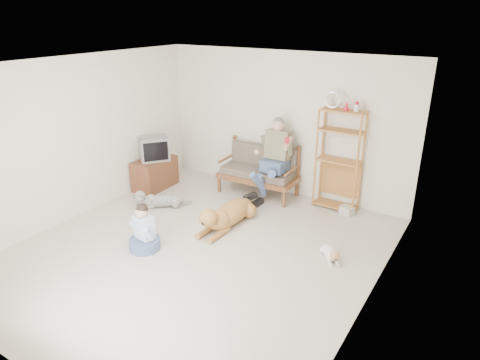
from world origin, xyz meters
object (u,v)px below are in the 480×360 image
Objects in this scene: loveseat at (260,169)px; golden_retriever at (226,215)px; etagere at (339,159)px; tv_stand at (155,173)px.

golden_retriever is at bearing -83.28° from loveseat.
loveseat is 1.57m from etagere.
etagere is 3.63m from tv_stand.
golden_retriever is (2.16, -0.63, -0.10)m from tv_stand.
loveseat is at bearing 100.20° from golden_retriever.
tv_stand is at bearing 164.94° from golden_retriever.
etagere reaches higher than loveseat.
golden_retriever is (-1.27, -1.66, -0.72)m from etagere.
golden_retriever is at bearing -127.34° from etagere.
etagere reaches higher than tv_stand.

